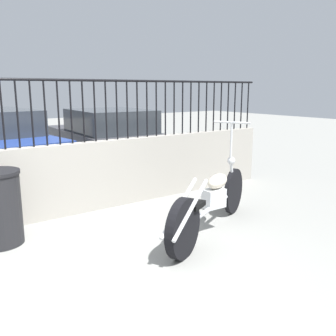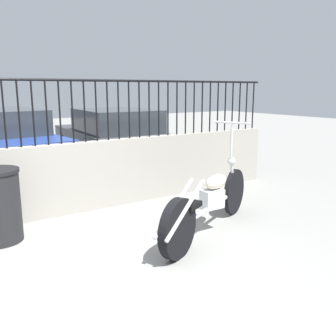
{
  "view_description": "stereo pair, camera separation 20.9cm",
  "coord_description": "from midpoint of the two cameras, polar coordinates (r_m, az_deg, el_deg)",
  "views": [
    {
      "loc": [
        -1.29,
        -2.74,
        1.81
      ],
      "look_at": [
        1.76,
        1.45,
        0.7
      ],
      "focal_mm": 40.0,
      "sensor_mm": 36.0,
      "label": 1
    },
    {
      "loc": [
        -1.12,
        -2.86,
        1.81
      ],
      "look_at": [
        1.76,
        1.45,
        0.7
      ],
      "focal_mm": 40.0,
      "sensor_mm": 36.0,
      "label": 2
    }
  ],
  "objects": [
    {
      "name": "fence_railing",
      "position": [
        5.28,
        -20.85,
        9.26
      ],
      "size": [
        8.88,
        0.04,
        0.9
      ],
      "color": "black",
      "rests_on": "low_wall"
    },
    {
      "name": "motorcycle_silver",
      "position": [
        4.67,
        7.15,
        -5.47
      ],
      "size": [
        2.22,
        1.16,
        1.37
      ],
      "rotation": [
        0.0,
        0.0,
        0.45
      ],
      "color": "black",
      "rests_on": "ground_plane"
    },
    {
      "name": "ground_plane",
      "position": [
        3.55,
        -9.5,
        -18.8
      ],
      "size": [
        40.0,
        40.0,
        0.0
      ],
      "primitive_type": "plane",
      "color": "gray"
    },
    {
      "name": "car_dark_grey",
      "position": [
        8.89,
        -7.49,
        4.62
      ],
      "size": [
        1.96,
        4.16,
        1.34
      ],
      "rotation": [
        0.0,
        0.0,
        1.51
      ],
      "color": "black",
      "rests_on": "ground_plane"
    },
    {
      "name": "low_wall",
      "position": [
        5.43,
        -19.98,
        -2.42
      ],
      "size": [
        8.88,
        0.18,
        1.04
      ],
      "color": "#9E998E",
      "rests_on": "ground_plane"
    }
  ]
}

